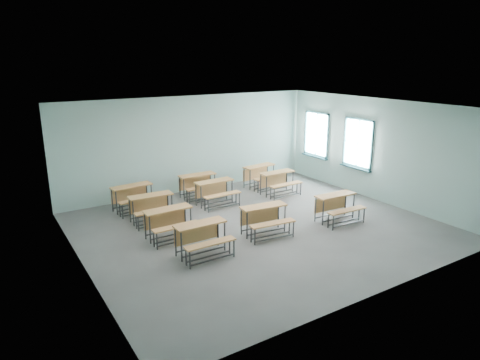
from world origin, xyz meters
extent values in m
cube|color=slate|center=(0.00, 0.00, -0.01)|extent=(9.00, 8.00, 0.02)
cube|color=silver|center=(0.00, 0.00, 3.21)|extent=(9.00, 8.00, 0.02)
cube|color=#99BFB7|center=(0.00, 4.01, 1.60)|extent=(9.00, 0.02, 3.20)
cube|color=#99BFB7|center=(0.00, -4.01, 1.60)|extent=(9.00, 0.02, 3.20)
cube|color=#99BFB7|center=(-4.51, 0.00, 1.60)|extent=(0.02, 8.00, 3.20)
cube|color=#99BFB7|center=(4.51, 0.00, 1.60)|extent=(0.02, 8.00, 3.20)
cube|color=#173B42|center=(4.47, 2.80, 0.93)|extent=(0.06, 1.20, 0.06)
cube|color=#173B42|center=(4.47, 2.80, 2.47)|extent=(0.06, 1.20, 0.06)
cube|color=#173B42|center=(4.47, 2.23, 1.70)|extent=(0.06, 0.06, 1.60)
cube|color=#173B42|center=(4.47, 3.37, 1.70)|extent=(0.06, 0.06, 1.60)
cube|color=#173B42|center=(4.47, 2.80, 1.70)|extent=(0.04, 0.04, 1.48)
cube|color=#173B42|center=(4.47, 2.80, 1.70)|extent=(0.04, 1.08, 0.04)
cube|color=#173B42|center=(4.43, 2.80, 0.87)|extent=(0.14, 1.28, 0.04)
cube|color=white|center=(4.50, 2.80, 1.70)|extent=(0.01, 1.08, 1.48)
cube|color=#173B42|center=(4.47, 0.80, 0.93)|extent=(0.06, 1.20, 0.06)
cube|color=#173B42|center=(4.47, 0.80, 2.47)|extent=(0.06, 1.20, 0.06)
cube|color=#173B42|center=(4.47, 0.23, 1.70)|extent=(0.06, 0.06, 1.60)
cube|color=#173B42|center=(4.47, 1.37, 1.70)|extent=(0.06, 0.06, 1.60)
cube|color=#173B42|center=(4.47, 0.80, 1.70)|extent=(0.04, 0.04, 1.48)
cube|color=#173B42|center=(4.47, 0.80, 1.70)|extent=(0.04, 1.08, 0.04)
cube|color=#173B42|center=(4.43, 0.80, 0.87)|extent=(0.14, 1.28, 0.04)
cube|color=white|center=(4.50, 0.80, 1.70)|extent=(0.01, 1.08, 1.48)
cube|color=#BE8044|center=(-2.04, -0.60, 0.73)|extent=(1.20, 0.40, 0.04)
cube|color=#BE8044|center=(-2.04, -0.42, 0.43)|extent=(1.14, 0.02, 0.41)
cylinder|color=#373A3C|center=(-2.59, -0.76, 0.36)|extent=(0.04, 0.04, 0.71)
cylinder|color=#373A3C|center=(-1.49, -0.76, 0.36)|extent=(0.04, 0.04, 0.71)
cylinder|color=#373A3C|center=(-2.59, -0.44, 0.36)|extent=(0.04, 0.04, 0.71)
cylinder|color=#373A3C|center=(-1.49, -0.44, 0.36)|extent=(0.04, 0.04, 0.71)
cube|color=#373A3C|center=(-2.04, -0.76, 0.10)|extent=(1.10, 0.03, 0.03)
cube|color=#373A3C|center=(-2.04, -0.44, 0.10)|extent=(1.10, 0.03, 0.03)
cube|color=#BE8044|center=(-2.04, -1.08, 0.43)|extent=(1.20, 0.25, 0.04)
cylinder|color=#373A3C|center=(-2.59, -1.18, 0.21)|extent=(0.04, 0.04, 0.42)
cylinder|color=#373A3C|center=(-1.49, -1.18, 0.21)|extent=(0.04, 0.04, 0.42)
cylinder|color=#373A3C|center=(-2.59, -0.99, 0.21)|extent=(0.04, 0.04, 0.42)
cylinder|color=#373A3C|center=(-1.49, -0.99, 0.21)|extent=(0.04, 0.04, 0.42)
cube|color=#373A3C|center=(-2.04, -1.18, 0.08)|extent=(1.10, 0.03, 0.03)
cube|color=#373A3C|center=(-2.04, -0.99, 0.08)|extent=(1.10, 0.03, 0.03)
cube|color=#BE8044|center=(-0.12, -0.39, 0.73)|extent=(1.24, 0.52, 0.04)
cube|color=#BE8044|center=(-0.10, -0.20, 0.43)|extent=(1.14, 0.14, 0.41)
cylinder|color=#373A3C|center=(-0.68, -0.49, 0.36)|extent=(0.04, 0.04, 0.71)
cylinder|color=#373A3C|center=(0.41, -0.61, 0.36)|extent=(0.04, 0.04, 0.71)
cylinder|color=#373A3C|center=(-0.65, -0.17, 0.36)|extent=(0.04, 0.04, 0.71)
cylinder|color=#373A3C|center=(0.45, -0.29, 0.36)|extent=(0.04, 0.04, 0.71)
cube|color=#373A3C|center=(-0.14, -0.55, 0.10)|extent=(1.10, 0.15, 0.03)
cube|color=#373A3C|center=(-0.10, -0.23, 0.10)|extent=(1.10, 0.15, 0.03)
cube|color=#BE8044|center=(-0.17, -0.87, 0.43)|extent=(1.22, 0.38, 0.04)
cylinder|color=#373A3C|center=(-0.73, -0.90, 0.21)|extent=(0.04, 0.04, 0.42)
cylinder|color=#373A3C|center=(0.37, -1.02, 0.21)|extent=(0.04, 0.04, 0.42)
cylinder|color=#373A3C|center=(-0.71, -0.72, 0.21)|extent=(0.04, 0.04, 0.42)
cylinder|color=#373A3C|center=(0.39, -0.83, 0.21)|extent=(0.04, 0.04, 0.42)
cube|color=#373A3C|center=(-0.18, -0.96, 0.08)|extent=(1.10, 0.15, 0.03)
cube|color=#373A3C|center=(-0.16, -0.77, 0.08)|extent=(1.10, 0.15, 0.03)
cube|color=#BE8044|center=(2.10, -0.68, 0.73)|extent=(1.22, 0.45, 0.04)
cube|color=#BE8044|center=(2.11, -0.50, 0.43)|extent=(1.14, 0.07, 0.41)
cylinder|color=#373A3C|center=(1.55, -0.82, 0.36)|extent=(0.04, 0.04, 0.71)
cylinder|color=#373A3C|center=(2.65, -0.87, 0.36)|extent=(0.04, 0.04, 0.71)
cylinder|color=#373A3C|center=(1.56, -0.50, 0.36)|extent=(0.04, 0.04, 0.71)
cylinder|color=#373A3C|center=(2.66, -0.55, 0.36)|extent=(0.04, 0.04, 0.71)
cube|color=#373A3C|center=(2.10, -0.84, 0.10)|extent=(1.10, 0.08, 0.03)
cube|color=#373A3C|center=(2.11, -0.52, 0.10)|extent=(1.10, 0.08, 0.03)
cube|color=#BE8044|center=(2.08, -1.16, 0.43)|extent=(1.21, 0.30, 0.04)
cylinder|color=#373A3C|center=(1.53, -1.23, 0.21)|extent=(0.04, 0.04, 0.42)
cylinder|color=#373A3C|center=(2.63, -1.28, 0.21)|extent=(0.04, 0.04, 0.42)
cylinder|color=#373A3C|center=(1.54, -1.04, 0.21)|extent=(0.04, 0.04, 0.42)
cylinder|color=#373A3C|center=(2.64, -1.09, 0.21)|extent=(0.04, 0.04, 0.42)
cube|color=#373A3C|center=(2.08, -1.26, 0.08)|extent=(1.10, 0.08, 0.03)
cube|color=#373A3C|center=(2.09, -1.07, 0.08)|extent=(1.10, 0.08, 0.03)
cube|color=#BE8044|center=(-2.28, 0.70, 0.73)|extent=(1.21, 0.42, 0.04)
cube|color=#BE8044|center=(-2.28, 0.88, 0.43)|extent=(1.14, 0.04, 0.41)
cylinder|color=#373A3C|center=(-2.83, 0.53, 0.36)|extent=(0.04, 0.04, 0.71)
cylinder|color=#373A3C|center=(-1.73, 0.55, 0.36)|extent=(0.04, 0.04, 0.71)
cylinder|color=#373A3C|center=(-2.84, 0.85, 0.36)|extent=(0.04, 0.04, 0.71)
cylinder|color=#373A3C|center=(-1.73, 0.87, 0.36)|extent=(0.04, 0.04, 0.71)
cube|color=#373A3C|center=(-2.28, 0.54, 0.10)|extent=(1.10, 0.05, 0.03)
cube|color=#373A3C|center=(-2.28, 0.86, 0.10)|extent=(1.10, 0.05, 0.03)
cube|color=#BE8044|center=(-2.27, 0.22, 0.43)|extent=(1.21, 0.27, 0.04)
cylinder|color=#373A3C|center=(-2.82, 0.11, 0.21)|extent=(0.04, 0.04, 0.42)
cylinder|color=#373A3C|center=(-1.72, 0.13, 0.21)|extent=(0.04, 0.04, 0.42)
cylinder|color=#373A3C|center=(-2.83, 0.30, 0.21)|extent=(0.04, 0.04, 0.42)
cylinder|color=#373A3C|center=(-1.72, 0.32, 0.21)|extent=(0.04, 0.04, 0.42)
cube|color=#373A3C|center=(-2.27, 0.12, 0.08)|extent=(1.10, 0.05, 0.03)
cube|color=#373A3C|center=(-2.28, 0.31, 0.08)|extent=(1.10, 0.05, 0.03)
cube|color=#BE8044|center=(-2.24, 1.99, 0.73)|extent=(1.22, 0.45, 0.04)
cube|color=#BE8044|center=(-2.24, 2.18, 0.43)|extent=(1.14, 0.06, 0.41)
cylinder|color=#373A3C|center=(-2.80, 1.85, 0.36)|extent=(0.04, 0.04, 0.71)
cylinder|color=#373A3C|center=(-1.70, 1.81, 0.36)|extent=(0.04, 0.04, 0.71)
cylinder|color=#373A3C|center=(-2.79, 2.17, 0.36)|extent=(0.04, 0.04, 0.71)
cylinder|color=#373A3C|center=(-1.68, 2.13, 0.36)|extent=(0.04, 0.04, 0.71)
cube|color=#373A3C|center=(-2.25, 1.83, 0.10)|extent=(1.10, 0.07, 0.03)
cube|color=#373A3C|center=(-2.24, 2.15, 0.10)|extent=(1.10, 0.07, 0.03)
cube|color=#BE8044|center=(-2.26, 1.51, 0.43)|extent=(1.21, 0.30, 0.04)
cylinder|color=#373A3C|center=(-2.82, 1.44, 0.21)|extent=(0.04, 0.04, 0.42)
cylinder|color=#373A3C|center=(-1.71, 1.39, 0.21)|extent=(0.04, 0.04, 0.42)
cylinder|color=#373A3C|center=(-2.81, 1.63, 0.21)|extent=(0.04, 0.04, 0.42)
cylinder|color=#373A3C|center=(-1.71, 1.58, 0.21)|extent=(0.04, 0.04, 0.42)
cube|color=#373A3C|center=(-2.26, 1.41, 0.08)|extent=(1.10, 0.07, 0.03)
cube|color=#373A3C|center=(-2.26, 1.60, 0.08)|extent=(1.10, 0.07, 0.03)
cube|color=#BE8044|center=(-0.08, 2.29, 0.73)|extent=(1.21, 0.43, 0.04)
cube|color=#BE8044|center=(-0.09, 2.48, 0.43)|extent=(1.14, 0.05, 0.41)
cylinder|color=#373A3C|center=(-0.63, 2.12, 0.36)|extent=(0.04, 0.04, 0.71)
cylinder|color=#373A3C|center=(0.48, 2.15, 0.36)|extent=(0.04, 0.04, 0.71)
cylinder|color=#373A3C|center=(-0.64, 2.44, 0.36)|extent=(0.04, 0.04, 0.71)
cylinder|color=#373A3C|center=(0.47, 2.47, 0.36)|extent=(0.04, 0.04, 0.71)
cube|color=#373A3C|center=(-0.08, 2.13, 0.10)|extent=(1.10, 0.06, 0.03)
cube|color=#373A3C|center=(-0.08, 2.45, 0.10)|extent=(1.10, 0.06, 0.03)
cube|color=#BE8044|center=(-0.07, 1.81, 0.43)|extent=(1.21, 0.28, 0.04)
cylinder|color=#373A3C|center=(-0.62, 1.70, 0.21)|extent=(0.04, 0.04, 0.42)
cylinder|color=#373A3C|center=(0.49, 1.73, 0.21)|extent=(0.04, 0.04, 0.42)
cylinder|color=#373A3C|center=(-0.62, 1.89, 0.21)|extent=(0.04, 0.04, 0.42)
cylinder|color=#373A3C|center=(0.48, 1.92, 0.21)|extent=(0.04, 0.04, 0.42)
cube|color=#373A3C|center=(-0.06, 1.72, 0.08)|extent=(1.10, 0.06, 0.03)
cube|color=#373A3C|center=(-0.07, 1.91, 0.08)|extent=(1.10, 0.06, 0.03)
cube|color=#BE8044|center=(2.20, 2.12, 0.73)|extent=(1.21, 0.43, 0.04)
cube|color=#BE8044|center=(2.20, 2.31, 0.43)|extent=(1.14, 0.04, 0.41)
cylinder|color=#373A3C|center=(1.65, 1.95, 0.36)|extent=(0.04, 0.04, 0.71)
cylinder|color=#373A3C|center=(2.76, 1.97, 0.36)|extent=(0.04, 0.04, 0.71)
cylinder|color=#373A3C|center=(1.65, 2.27, 0.36)|extent=(0.04, 0.04, 0.71)
cylinder|color=#373A3C|center=(2.75, 2.29, 0.36)|extent=(0.04, 0.04, 0.71)
cube|color=#373A3C|center=(2.21, 1.96, 0.10)|extent=(1.10, 0.05, 0.03)
cube|color=#373A3C|center=(2.20, 2.28, 0.10)|extent=(1.10, 0.05, 0.03)
cube|color=#BE8044|center=(2.21, 1.64, 0.43)|extent=(1.21, 0.28, 0.04)
cylinder|color=#373A3C|center=(1.66, 1.53, 0.21)|extent=(0.04, 0.04, 0.42)
cylinder|color=#373A3C|center=(2.77, 1.56, 0.21)|extent=(0.04, 0.04, 0.42)
cylinder|color=#373A3C|center=(1.66, 1.72, 0.21)|extent=(0.04, 0.04, 0.42)
cylinder|color=#373A3C|center=(2.76, 1.75, 0.21)|extent=(0.04, 0.04, 0.42)
cube|color=#373A3C|center=(2.21, 1.55, 0.08)|extent=(1.10, 0.05, 0.03)
cube|color=#373A3C|center=(2.21, 1.74, 0.08)|extent=(1.10, 0.05, 0.03)
cube|color=#BE8044|center=(-2.39, 3.16, 0.73)|extent=(1.23, 0.51, 0.04)
cube|color=#BE8044|center=(-2.41, 3.35, 0.43)|extent=(1.14, 0.12, 0.41)
cylinder|color=#373A3C|center=(-2.93, 2.95, 0.36)|extent=(0.04, 0.04, 0.71)
cylinder|color=#373A3C|center=(-1.83, 3.05, 0.36)|extent=(0.04, 0.04, 0.71)
cylinder|color=#373A3C|center=(-2.95, 3.27, 0.36)|extent=(0.04, 0.04, 0.71)
cylinder|color=#373A3C|center=(-1.86, 3.37, 0.36)|extent=(0.04, 0.04, 0.71)
cube|color=#373A3C|center=(-2.38, 3.00, 0.10)|extent=(1.10, 0.13, 0.03)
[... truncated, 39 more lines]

